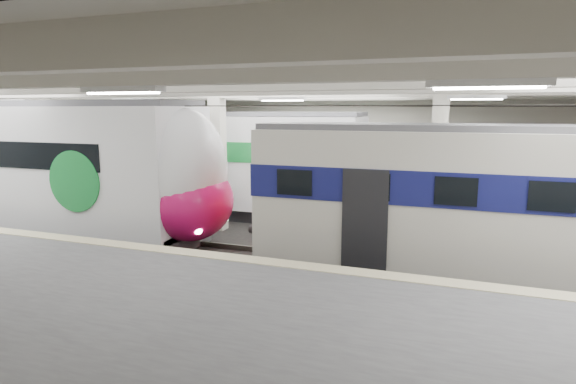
% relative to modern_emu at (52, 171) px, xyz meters
% --- Properties ---
extents(station_hall, '(36.00, 24.00, 5.75)m').
position_rel_modern_emu_xyz_m(station_hall, '(8.11, -1.74, 0.84)').
color(station_hall, black).
rests_on(station_hall, ground).
extents(modern_emu, '(15.40, 3.18, 4.89)m').
position_rel_modern_emu_xyz_m(modern_emu, '(0.00, 0.00, 0.00)').
color(modern_emu, white).
rests_on(modern_emu, ground).
extents(older_rer, '(12.69, 2.80, 4.22)m').
position_rel_modern_emu_xyz_m(older_rer, '(14.71, 0.00, -0.19)').
color(older_rer, beige).
rests_on(older_rer, ground).
extents(far_train, '(14.12, 3.07, 4.49)m').
position_rel_modern_emu_xyz_m(far_train, '(3.06, 5.50, -0.08)').
color(far_train, white).
rests_on(far_train, ground).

